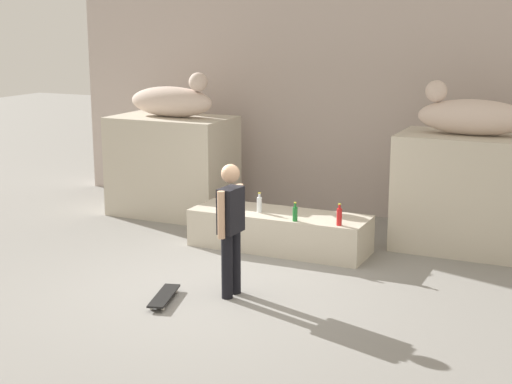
{
  "coord_description": "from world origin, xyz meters",
  "views": [
    {
      "loc": [
        4.29,
        -8.29,
        3.38
      ],
      "look_at": [
        0.09,
        0.79,
        1.1
      ],
      "focal_mm": 53.5,
      "sensor_mm": 36.0,
      "label": 1
    }
  ],
  "objects_px": {
    "statue_reclining_right": "(471,116)",
    "bottle_clear": "(259,204)",
    "skateboard": "(164,296)",
    "bottle_green": "(295,213)",
    "bottle_red": "(339,216)",
    "statue_reclining_left": "(173,100)",
    "skater": "(231,224)"
  },
  "relations": [
    {
      "from": "skateboard",
      "to": "bottle_green",
      "type": "bearing_deg",
      "value": 144.3
    },
    {
      "from": "skateboard",
      "to": "bottle_green",
      "type": "relative_size",
      "value": 2.99
    },
    {
      "from": "statue_reclining_right",
      "to": "skateboard",
      "type": "bearing_deg",
      "value": 50.22
    },
    {
      "from": "statue_reclining_left",
      "to": "bottle_clear",
      "type": "bearing_deg",
      "value": -27.77
    },
    {
      "from": "bottle_green",
      "to": "statue_reclining_right",
      "type": "bearing_deg",
      "value": 35.94
    },
    {
      "from": "statue_reclining_right",
      "to": "bottle_red",
      "type": "distance_m",
      "value": 2.47
    },
    {
      "from": "skateboard",
      "to": "statue_reclining_left",
      "type": "bearing_deg",
      "value": -166.72
    },
    {
      "from": "statue_reclining_left",
      "to": "skater",
      "type": "relative_size",
      "value": 0.97
    },
    {
      "from": "bottle_red",
      "to": "statue_reclining_left",
      "type": "bearing_deg",
      "value": 157.24
    },
    {
      "from": "bottle_red",
      "to": "bottle_clear",
      "type": "bearing_deg",
      "value": 171.28
    },
    {
      "from": "skateboard",
      "to": "skater",
      "type": "bearing_deg",
      "value": 112.73
    },
    {
      "from": "statue_reclining_left",
      "to": "bottle_green",
      "type": "xyz_separation_m",
      "value": [
        2.89,
        -1.53,
        -1.33
      ]
    },
    {
      "from": "bottle_green",
      "to": "statue_reclining_left",
      "type": "bearing_deg",
      "value": 152.11
    },
    {
      "from": "bottle_clear",
      "to": "bottle_red",
      "type": "height_order",
      "value": "bottle_red"
    },
    {
      "from": "skater",
      "to": "skateboard",
      "type": "distance_m",
      "value": 1.2
    },
    {
      "from": "bottle_red",
      "to": "bottle_green",
      "type": "bearing_deg",
      "value": -175.81
    },
    {
      "from": "statue_reclining_right",
      "to": "skater",
      "type": "distance_m",
      "value": 4.11
    },
    {
      "from": "statue_reclining_right",
      "to": "bottle_green",
      "type": "relative_size",
      "value": 5.86
    },
    {
      "from": "skateboard",
      "to": "bottle_clear",
      "type": "xyz_separation_m",
      "value": [
        0.15,
        2.48,
        0.62
      ]
    },
    {
      "from": "bottle_clear",
      "to": "bottle_green",
      "type": "height_order",
      "value": "bottle_clear"
    },
    {
      "from": "statue_reclining_right",
      "to": "bottle_green",
      "type": "bearing_deg",
      "value": 34.07
    },
    {
      "from": "skateboard",
      "to": "statue_reclining_right",
      "type": "bearing_deg",
      "value": 126.56
    },
    {
      "from": "statue_reclining_right",
      "to": "skateboard",
      "type": "distance_m",
      "value": 5.15
    },
    {
      "from": "statue_reclining_left",
      "to": "skateboard",
      "type": "xyz_separation_m",
      "value": [
        2.07,
        -3.76,
        -1.95
      ]
    },
    {
      "from": "statue_reclining_right",
      "to": "skateboard",
      "type": "height_order",
      "value": "statue_reclining_right"
    },
    {
      "from": "skateboard",
      "to": "bottle_red",
      "type": "bearing_deg",
      "value": 131.77
    },
    {
      "from": "statue_reclining_right",
      "to": "bottle_clear",
      "type": "height_order",
      "value": "statue_reclining_right"
    },
    {
      "from": "skater",
      "to": "bottle_red",
      "type": "bearing_deg",
      "value": 159.17
    },
    {
      "from": "skateboard",
      "to": "bottle_red",
      "type": "distance_m",
      "value": 2.78
    },
    {
      "from": "skater",
      "to": "skateboard",
      "type": "height_order",
      "value": "skater"
    },
    {
      "from": "statue_reclining_left",
      "to": "statue_reclining_right",
      "type": "relative_size",
      "value": 1.0
    },
    {
      "from": "skateboard",
      "to": "bottle_clear",
      "type": "bearing_deg",
      "value": 161.06
    }
  ]
}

